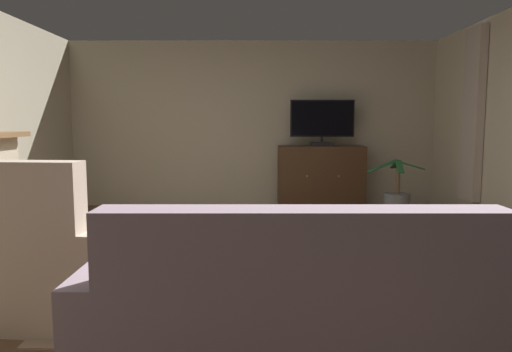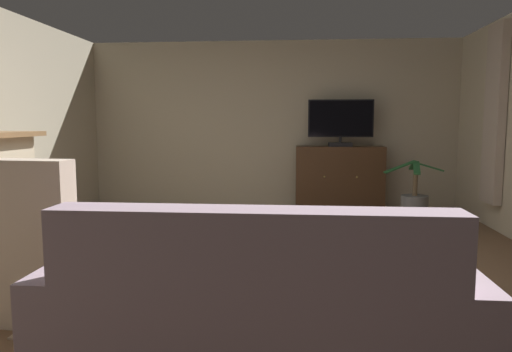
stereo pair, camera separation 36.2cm
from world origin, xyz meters
name	(u,v)px [view 1 (the left image)]	position (x,y,z in m)	size (l,w,h in m)	color
ground_plane	(251,276)	(0.00, 0.00, -0.02)	(6.32, 7.55, 0.04)	brown
wall_back	(254,124)	(0.00, 3.52, 1.29)	(6.32, 0.10, 2.59)	#B2A88E
curtain_panel_far	(474,115)	(2.80, 2.01, 1.42)	(0.10, 0.44, 2.18)	#B2A393
rug_central	(204,296)	(-0.36, -0.54, 0.01)	(2.00, 1.70, 0.01)	tan
tv_cabinet	(322,179)	(1.05, 3.17, 0.46)	(1.31, 0.45, 0.97)	black
television	(323,122)	(1.05, 3.12, 1.34)	(0.96, 0.20, 0.69)	black
coffee_table	(264,252)	(0.10, -0.68, 0.39)	(1.09, 0.69, 0.44)	#4C331E
tv_remote	(268,242)	(0.13, -0.61, 0.45)	(0.17, 0.05, 0.02)	black
folded_newspaper	(271,242)	(0.15, -0.59, 0.44)	(0.30, 0.22, 0.01)	silver
sofa_floral	(296,333)	(0.24, -1.89, 0.34)	(1.98, 0.86, 0.99)	#AD93A3
armchair_angled_to_table	(65,267)	(-1.27, -0.89, 0.34)	(0.91, 0.96, 1.10)	#C6B29E
potted_plant_tall_palm_by_window	(398,205)	(1.93, 2.20, 0.23)	(0.76, 0.73, 0.84)	slate
cat	(129,245)	(-1.23, 0.58, 0.11)	(0.49, 0.59, 0.23)	tan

